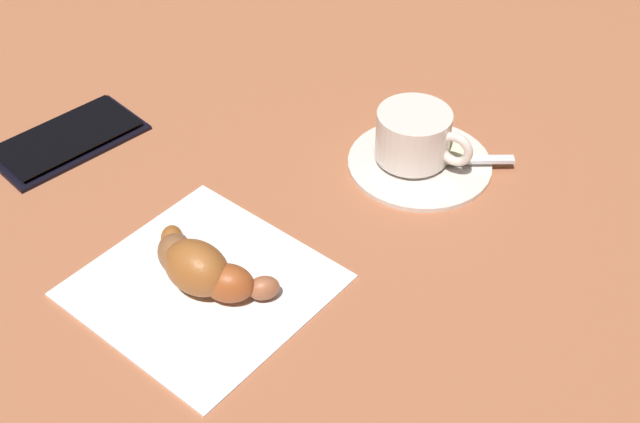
{
  "coord_description": "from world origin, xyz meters",
  "views": [
    {
      "loc": [
        0.33,
        0.41,
        0.47
      ],
      "look_at": [
        0.01,
        0.01,
        0.01
      ],
      "focal_mm": 46.54,
      "sensor_mm": 36.0,
      "label": 1
    }
  ],
  "objects_px": {
    "sugar_packet": "(440,140)",
    "teaspoon": "(421,159)",
    "saucer": "(420,161)",
    "cell_phone": "(68,139)",
    "croissant": "(201,268)",
    "espresso_cup": "(416,136)",
    "napkin": "(203,284)"
  },
  "relations": [
    {
      "from": "espresso_cup",
      "to": "sugar_packet",
      "type": "distance_m",
      "value": 0.04
    },
    {
      "from": "cell_phone",
      "to": "croissant",
      "type": "bearing_deg",
      "value": 89.14
    },
    {
      "from": "croissant",
      "to": "cell_phone",
      "type": "height_order",
      "value": "croissant"
    },
    {
      "from": "saucer",
      "to": "teaspoon",
      "type": "xyz_separation_m",
      "value": [
        0.0,
        0.0,
        0.01
      ]
    },
    {
      "from": "saucer",
      "to": "cell_phone",
      "type": "distance_m",
      "value": 0.33
    },
    {
      "from": "saucer",
      "to": "cell_phone",
      "type": "bearing_deg",
      "value": -45.14
    },
    {
      "from": "napkin",
      "to": "croissant",
      "type": "xyz_separation_m",
      "value": [
        0.0,
        0.0,
        0.02
      ]
    },
    {
      "from": "espresso_cup",
      "to": "napkin",
      "type": "bearing_deg",
      "value": 1.52
    },
    {
      "from": "saucer",
      "to": "cell_phone",
      "type": "xyz_separation_m",
      "value": [
        0.23,
        -0.23,
        -0.0
      ]
    },
    {
      "from": "sugar_packet",
      "to": "napkin",
      "type": "relative_size",
      "value": 0.41
    },
    {
      "from": "saucer",
      "to": "croissant",
      "type": "bearing_deg",
      "value": 0.82
    },
    {
      "from": "teaspoon",
      "to": "sugar_packet",
      "type": "height_order",
      "value": "teaspoon"
    },
    {
      "from": "saucer",
      "to": "napkin",
      "type": "xyz_separation_m",
      "value": [
        0.23,
        0.0,
        -0.0
      ]
    },
    {
      "from": "sugar_packet",
      "to": "napkin",
      "type": "xyz_separation_m",
      "value": [
        0.26,
        0.01,
        -0.01
      ]
    },
    {
      "from": "espresso_cup",
      "to": "teaspoon",
      "type": "distance_m",
      "value": 0.02
    },
    {
      "from": "espresso_cup",
      "to": "napkin",
      "type": "xyz_separation_m",
      "value": [
        0.23,
        0.01,
        -0.03
      ]
    },
    {
      "from": "saucer",
      "to": "croissant",
      "type": "xyz_separation_m",
      "value": [
        0.23,
        0.0,
        0.02
      ]
    },
    {
      "from": "teaspoon",
      "to": "sugar_packet",
      "type": "bearing_deg",
      "value": -164.72
    },
    {
      "from": "saucer",
      "to": "espresso_cup",
      "type": "distance_m",
      "value": 0.03
    },
    {
      "from": "napkin",
      "to": "saucer",
      "type": "bearing_deg",
      "value": -179.48
    },
    {
      "from": "teaspoon",
      "to": "napkin",
      "type": "distance_m",
      "value": 0.23
    },
    {
      "from": "napkin",
      "to": "cell_phone",
      "type": "bearing_deg",
      "value": -90.72
    },
    {
      "from": "sugar_packet",
      "to": "teaspoon",
      "type": "bearing_deg",
      "value": 116.4
    },
    {
      "from": "croissant",
      "to": "espresso_cup",
      "type": "bearing_deg",
      "value": -178.18
    },
    {
      "from": "espresso_cup",
      "to": "teaspoon",
      "type": "bearing_deg",
      "value": 88.54
    },
    {
      "from": "cell_phone",
      "to": "saucer",
      "type": "bearing_deg",
      "value": 134.86
    },
    {
      "from": "napkin",
      "to": "croissant",
      "type": "height_order",
      "value": "croissant"
    },
    {
      "from": "espresso_cup",
      "to": "croissant",
      "type": "relative_size",
      "value": 0.74
    },
    {
      "from": "saucer",
      "to": "napkin",
      "type": "relative_size",
      "value": 0.75
    },
    {
      "from": "saucer",
      "to": "espresso_cup",
      "type": "height_order",
      "value": "espresso_cup"
    },
    {
      "from": "saucer",
      "to": "teaspoon",
      "type": "distance_m",
      "value": 0.01
    },
    {
      "from": "espresso_cup",
      "to": "cell_phone",
      "type": "distance_m",
      "value": 0.32
    }
  ]
}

